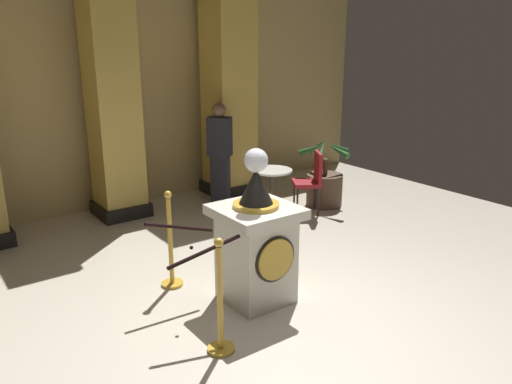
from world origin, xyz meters
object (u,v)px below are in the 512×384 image
Objects in this scene: pedestal_clock at (256,243)px; cafe_table at (272,187)px; cafe_chair_red at (312,177)px; stanchion_near at (171,253)px; potted_palm_right at (324,185)px; stanchion_far at (220,313)px; bystander_guest at (220,152)px.

pedestal_clock is 2.13× the size of cafe_table.
stanchion_near is at bearing -162.34° from cafe_chair_red.
pedestal_clock is 1.48× the size of stanchion_near.
pedestal_clock is 1.45× the size of potted_palm_right.
cafe_table is at bearing 44.92° from stanchion_far.
potted_palm_right is (3.51, 2.43, -0.03)m from stanchion_far.
stanchion_far reaches higher than cafe_chair_red.
bystander_guest is (-1.34, 1.00, 0.54)m from potted_palm_right.
pedestal_clock reaches higher than potted_palm_right.
pedestal_clock is 1.00m from stanchion_near.
cafe_table is at bearing 162.85° from cafe_chair_red.
potted_palm_right is at bearing -36.85° from bystander_guest.
potted_palm_right is at bearing 34.52° from pedestal_clock.
pedestal_clock is at bearing 35.16° from stanchion_far.
stanchion_near is 1.12× the size of cafe_chair_red.
stanchion_far is at bearing -99.44° from stanchion_near.
stanchion_far is (-0.22, -1.35, -0.01)m from stanchion_near.
stanchion_near is 1.37m from stanchion_far.
potted_palm_right is at bearing 21.19° from cafe_chair_red.
pedestal_clock is at bearing -145.48° from potted_palm_right.
stanchion_near is at bearing -161.85° from potted_palm_right.
stanchion_far is 4.26m from potted_palm_right.
bystander_guest reaches higher than stanchion_near.
pedestal_clock reaches higher than cafe_chair_red.
bystander_guest reaches higher than potted_palm_right.
bystander_guest is (1.39, 2.88, 0.25)m from pedestal_clock.
bystander_guest is at bearing 46.91° from stanchion_near.
stanchion_far is at bearing -144.84° from pedestal_clock.
bystander_guest reaches higher than pedestal_clock.
pedestal_clock reaches higher than stanchion_far.
potted_palm_right reaches higher than stanchion_far.
stanchion_near is 1.44× the size of cafe_table.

